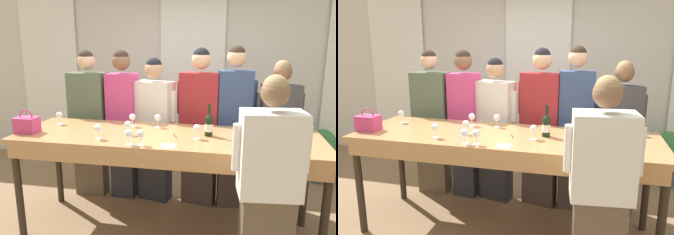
% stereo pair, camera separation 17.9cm
% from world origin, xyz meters
% --- Properties ---
extents(ground_plane, '(18.00, 18.00, 0.00)m').
position_xyz_m(ground_plane, '(0.00, 0.00, 0.00)').
color(ground_plane, '#846647').
extents(wall_back, '(12.00, 0.06, 2.80)m').
position_xyz_m(wall_back, '(0.00, 2.02, 1.40)').
color(wall_back, beige).
rests_on(wall_back, ground_plane).
extents(curtain_panel_left, '(0.96, 0.03, 2.69)m').
position_xyz_m(curtain_panel_left, '(-2.34, 1.96, 1.34)').
color(curtain_panel_left, white).
rests_on(curtain_panel_left, ground_plane).
extents(curtain_panel_center, '(0.96, 0.03, 2.69)m').
position_xyz_m(curtain_panel_center, '(0.00, 1.96, 1.34)').
color(curtain_panel_center, white).
rests_on(curtain_panel_center, ground_plane).
extents(tasting_bar, '(2.93, 0.90, 1.03)m').
position_xyz_m(tasting_bar, '(0.00, -0.02, 0.94)').
color(tasting_bar, '#B27F4C').
rests_on(tasting_bar, ground_plane).
extents(wine_bottle, '(0.08, 0.08, 0.31)m').
position_xyz_m(wine_bottle, '(0.40, 0.04, 1.14)').
color(wine_bottle, black).
rests_on(wine_bottle, tasting_bar).
extents(handbag, '(0.21, 0.16, 0.23)m').
position_xyz_m(handbag, '(-1.36, -0.19, 1.11)').
color(handbag, '#C63870').
rests_on(handbag, tasting_bar).
extents(wine_glass_front_left, '(0.07, 0.07, 0.14)m').
position_xyz_m(wine_glass_front_left, '(0.84, 0.24, 1.13)').
color(wine_glass_front_left, white).
rests_on(wine_glass_front_left, tasting_bar).
extents(wine_glass_front_mid, '(0.07, 0.07, 0.14)m').
position_xyz_m(wine_glass_front_mid, '(-0.59, -0.26, 1.13)').
color(wine_glass_front_mid, white).
rests_on(wine_glass_front_mid, tasting_bar).
extents(wine_glass_front_right, '(0.07, 0.07, 0.14)m').
position_xyz_m(wine_glass_front_right, '(-0.26, -0.37, 1.13)').
color(wine_glass_front_right, white).
rests_on(wine_glass_front_right, tasting_bar).
extents(wine_glass_center_left, '(0.07, 0.07, 0.14)m').
position_xyz_m(wine_glass_center_left, '(1.25, 0.29, 1.13)').
color(wine_glass_center_left, white).
rests_on(wine_glass_center_left, tasting_bar).
extents(wine_glass_center_mid, '(0.07, 0.07, 0.14)m').
position_xyz_m(wine_glass_center_mid, '(-0.14, 0.26, 1.13)').
color(wine_glass_center_mid, white).
rests_on(wine_glass_center_mid, tasting_bar).
extents(wine_glass_center_right, '(0.07, 0.07, 0.14)m').
position_xyz_m(wine_glass_center_right, '(-0.36, -0.07, 1.13)').
color(wine_glass_center_right, white).
rests_on(wine_glass_center_right, tasting_bar).
extents(wine_glass_back_left, '(0.07, 0.07, 0.14)m').
position_xyz_m(wine_glass_back_left, '(-0.15, -0.36, 1.13)').
color(wine_glass_back_left, white).
rests_on(wine_glass_back_left, tasting_bar).
extents(wine_glass_back_mid, '(0.07, 0.07, 0.14)m').
position_xyz_m(wine_glass_back_mid, '(0.31, -0.08, 1.13)').
color(wine_glass_back_mid, white).
rests_on(wine_glass_back_mid, tasting_bar).
extents(wine_glass_back_right, '(0.07, 0.07, 0.14)m').
position_xyz_m(wine_glass_back_right, '(-0.41, 0.24, 1.13)').
color(wine_glass_back_right, white).
rests_on(wine_glass_back_right, tasting_bar).
extents(wine_glass_near_host, '(0.07, 0.07, 0.14)m').
position_xyz_m(wine_glass_near_host, '(-1.21, 0.17, 1.13)').
color(wine_glass_near_host, white).
rests_on(wine_glass_near_host, tasting_bar).
extents(wine_glass_by_bottle, '(0.07, 0.07, 0.14)m').
position_xyz_m(wine_glass_by_bottle, '(0.90, 0.38, 1.13)').
color(wine_glass_by_bottle, white).
rests_on(wine_glass_by_bottle, tasting_bar).
extents(napkin, '(0.13, 0.13, 0.00)m').
position_xyz_m(napkin, '(0.09, -0.35, 1.03)').
color(napkin, white).
rests_on(napkin, tasting_bar).
extents(pen, '(0.06, 0.13, 0.01)m').
position_xyz_m(pen, '(0.09, -0.04, 1.03)').
color(pen, maroon).
rests_on(pen, tasting_bar).
extents(guest_olive_jacket, '(0.56, 0.25, 1.81)m').
position_xyz_m(guest_olive_jacket, '(-1.11, 0.69, 0.92)').
color(guest_olive_jacket, brown).
rests_on(guest_olive_jacket, ground_plane).
extents(guest_pink_top, '(0.46, 0.27, 1.81)m').
position_xyz_m(guest_pink_top, '(-0.67, 0.69, 0.96)').
color(guest_pink_top, '#28282D').
rests_on(guest_pink_top, ground_plane).
extents(guest_cream_sweater, '(0.56, 0.33, 1.73)m').
position_xyz_m(guest_cream_sweater, '(-0.28, 0.69, 0.89)').
color(guest_cream_sweater, '#28282D').
rests_on(guest_cream_sweater, ground_plane).
extents(guest_striped_shirt, '(0.57, 0.30, 1.84)m').
position_xyz_m(guest_striped_shirt, '(0.26, 0.69, 0.96)').
color(guest_striped_shirt, '#473833').
rests_on(guest_striped_shirt, ground_plane).
extents(guest_navy_coat, '(0.49, 0.25, 1.87)m').
position_xyz_m(guest_navy_coat, '(0.64, 0.69, 0.99)').
color(guest_navy_coat, '#473833').
rests_on(guest_navy_coat, ground_plane).
extents(guest_beige_cap, '(0.51, 0.32, 1.72)m').
position_xyz_m(guest_beige_cap, '(1.12, 0.69, 0.87)').
color(guest_beige_cap, '#383D51').
rests_on(guest_beige_cap, ground_plane).
extents(host_pouring, '(0.56, 0.32, 1.69)m').
position_xyz_m(host_pouring, '(0.90, -0.64, 0.85)').
color(host_pouring, brown).
rests_on(host_pouring, ground_plane).
extents(potted_plant, '(0.41, 0.41, 0.75)m').
position_xyz_m(potted_plant, '(1.84, 1.60, 0.42)').
color(potted_plant, '#4C4C51').
rests_on(potted_plant, ground_plane).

